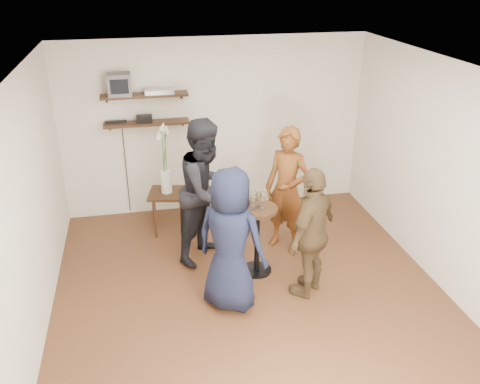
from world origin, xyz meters
name	(u,v)px	position (x,y,z in m)	size (l,w,h in m)	color
room	(254,196)	(0.00, 0.00, 1.30)	(4.58, 5.08, 2.68)	#432515
shelf_upper	(144,95)	(-1.00, 2.38, 1.85)	(1.20, 0.25, 0.04)	black
shelf_lower	(147,123)	(-1.00, 2.38, 1.45)	(1.20, 0.25, 0.04)	black
crt_monitor	(119,84)	(-1.32, 2.38, 2.02)	(0.32, 0.30, 0.30)	#59595B
dvd_deck	(159,91)	(-0.79, 2.38, 1.90)	(0.40, 0.24, 0.06)	silver
radio	(144,119)	(-1.03, 2.38, 1.52)	(0.22, 0.10, 0.10)	black
power_strip	(116,122)	(-1.42, 2.42, 1.48)	(0.30, 0.05, 0.03)	black
side_table	(167,198)	(-0.80, 1.85, 0.49)	(0.59, 0.59, 0.59)	black
vase_lilies	(166,170)	(-0.81, 1.85, 0.92)	(0.20, 0.21, 1.05)	white
drinks_table	(257,231)	(0.18, 0.54, 0.57)	(0.48, 0.48, 0.89)	black
wine_glass_fl	(253,198)	(0.12, 0.51, 1.04)	(0.07, 0.07, 0.22)	silver
wine_glass_fr	(262,197)	(0.23, 0.51, 1.03)	(0.07, 0.07, 0.21)	silver
wine_glass_bl	(253,196)	(0.14, 0.60, 1.02)	(0.06, 0.06, 0.19)	silver
wine_glass_br	(259,197)	(0.20, 0.55, 1.02)	(0.06, 0.06, 0.19)	silver
person_plaid	(287,190)	(0.70, 1.05, 0.84)	(0.61, 0.40, 1.68)	#B11914
person_dark	(207,191)	(-0.35, 1.04, 0.93)	(0.91, 0.71, 1.86)	black
person_navy	(231,241)	(-0.26, -0.05, 0.82)	(0.81, 0.52, 1.65)	black
person_brown	(312,233)	(0.68, 0.01, 0.78)	(0.91, 0.38, 1.56)	#4C3820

